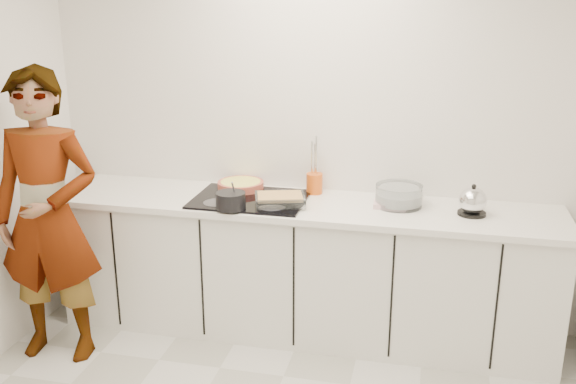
% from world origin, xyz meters
% --- Properties ---
extents(wall_back, '(3.60, 0.00, 2.60)m').
position_xyz_m(wall_back, '(0.00, 1.60, 1.30)').
color(wall_back, silver).
rests_on(wall_back, ground).
extents(base_cabinets, '(3.20, 0.58, 0.87)m').
position_xyz_m(base_cabinets, '(0.00, 1.28, 0.43)').
color(base_cabinets, silver).
rests_on(base_cabinets, floor).
extents(countertop, '(3.24, 0.64, 0.04)m').
position_xyz_m(countertop, '(0.00, 1.28, 0.89)').
color(countertop, white).
rests_on(countertop, base_cabinets).
extents(hob, '(0.72, 0.54, 0.01)m').
position_xyz_m(hob, '(-0.35, 1.26, 0.92)').
color(hob, black).
rests_on(hob, countertop).
extents(tart_dish, '(0.39, 0.39, 0.05)m').
position_xyz_m(tart_dish, '(-0.47, 1.44, 0.95)').
color(tart_dish, '#BE5440').
rests_on(tart_dish, hob).
extents(saucepan, '(0.24, 0.24, 0.17)m').
position_xyz_m(saucepan, '(-0.41, 1.04, 0.98)').
color(saucepan, black).
rests_on(saucepan, hob).
extents(baking_dish, '(0.36, 0.31, 0.06)m').
position_xyz_m(baking_dish, '(-0.13, 1.19, 0.96)').
color(baking_dish, silver).
rests_on(baking_dish, hob).
extents(mixing_bowl, '(0.32, 0.32, 0.14)m').
position_xyz_m(mixing_bowl, '(0.59, 1.36, 0.97)').
color(mixing_bowl, silver).
rests_on(mixing_bowl, countertop).
extents(tea_towel, '(0.20, 0.15, 0.03)m').
position_xyz_m(tea_towel, '(0.54, 1.32, 0.93)').
color(tea_towel, white).
rests_on(tea_towel, countertop).
extents(kettle, '(0.22, 0.22, 0.19)m').
position_xyz_m(kettle, '(1.04, 1.28, 0.99)').
color(kettle, black).
rests_on(kettle, countertop).
extents(utensil_crock, '(0.13, 0.13, 0.14)m').
position_xyz_m(utensil_crock, '(0.03, 1.50, 0.98)').
color(utensil_crock, '#D65512').
rests_on(utensil_crock, countertop).
extents(cook, '(0.70, 0.50, 1.81)m').
position_xyz_m(cook, '(-1.44, 0.68, 0.90)').
color(cook, silver).
rests_on(cook, floor).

